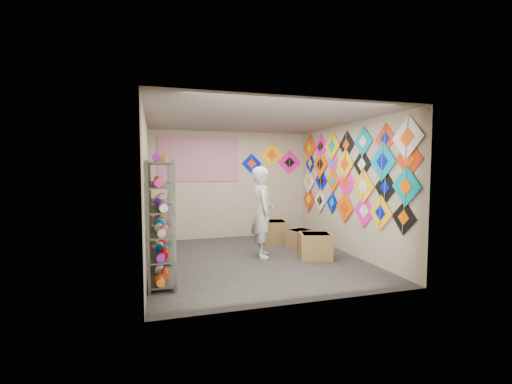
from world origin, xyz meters
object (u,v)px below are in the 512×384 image
object	(u,v)px
shelf_rack_back	(160,212)
shopkeeper	(262,212)
carton_a	(315,246)
carton_b	(300,239)
shelf_rack_front	(161,222)
carton_c	(275,232)

from	to	relation	value
shelf_rack_back	shopkeeper	bearing A→B (deg)	-7.79
shelf_rack_back	carton_a	size ratio (longest dim) A/B	3.15
carton_a	carton_b	distance (m)	0.87
shopkeeper	shelf_rack_front	bearing A→B (deg)	127.80
carton_a	carton_b	xyz separation A→B (m)	(0.05, 0.87, -0.04)
carton_b	carton_c	xyz separation A→B (m)	(-0.33, 0.74, 0.05)
carton_a	carton_c	xyz separation A→B (m)	(-0.28, 1.61, 0.01)
shelf_rack_front	shelf_rack_back	distance (m)	1.30
shelf_rack_back	shopkeeper	world-z (taller)	shelf_rack_back
shopkeeper	carton_c	bearing A→B (deg)	-19.90
carton_c	carton_a	bearing A→B (deg)	-70.26
shopkeeper	carton_c	distance (m)	1.48
carton_a	shelf_rack_back	bearing A→B (deg)	-177.56
shelf_rack_front	carton_b	bearing A→B (deg)	25.89
carton_a	shopkeeper	bearing A→B (deg)	170.92
shelf_rack_front	carton_c	distance (m)	3.50
shopkeeper	carton_a	world-z (taller)	shopkeeper
shelf_rack_front	carton_a	size ratio (longest dim) A/B	3.15
shelf_rack_back	carton_b	world-z (taller)	shelf_rack_back
carton_c	shopkeeper	bearing A→B (deg)	-110.44
shelf_rack_back	shopkeeper	size ratio (longest dim) A/B	1.05
shelf_rack_back	carton_c	bearing A→B (deg)	18.43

